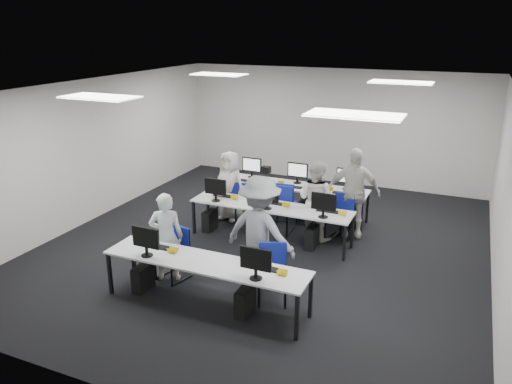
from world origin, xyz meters
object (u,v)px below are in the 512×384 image
at_px(desk_mid, 271,208).
at_px(chair_6, 284,213).
at_px(chair_3, 280,218).
at_px(student_1, 316,200).
at_px(chair_5, 239,206).
at_px(chair_1, 272,284).
at_px(student_0, 166,237).
at_px(student_2, 230,186).
at_px(chair_2, 229,207).
at_px(chair_7, 328,222).
at_px(desk_front, 205,264).
at_px(chair_0, 174,263).
at_px(chair_4, 340,225).
at_px(student_3, 353,192).
at_px(photographer, 260,232).

distance_m(desk_mid, chair_6, 0.85).
distance_m(chair_3, student_1, 0.88).
relative_size(chair_3, chair_5, 1.13).
distance_m(chair_1, chair_3, 2.67).
relative_size(student_0, student_2, 1.00).
bearing_deg(chair_2, chair_3, -25.21).
distance_m(chair_7, student_0, 3.50).
bearing_deg(chair_1, desk_front, -169.76).
bearing_deg(chair_6, student_0, -114.09).
height_order(desk_mid, chair_0, chair_0).
bearing_deg(chair_6, chair_4, -10.65).
height_order(chair_2, student_1, student_1).
relative_size(chair_1, chair_7, 1.04).
distance_m(chair_7, student_3, 0.78).
relative_size(chair_4, chair_6, 0.91).
height_order(chair_6, student_3, student_3).
xyz_separation_m(chair_3, chair_5, (-1.11, 0.41, -0.04)).
height_order(chair_0, chair_3, chair_3).
relative_size(desk_front, chair_4, 3.59).
relative_size(chair_5, student_3, 0.48).
bearing_deg(student_1, student_2, 8.83).
height_order(desk_front, desk_mid, same).
xyz_separation_m(chair_3, student_3, (1.36, 0.47, 0.59)).
bearing_deg(chair_6, chair_2, 179.11).
height_order(student_1, photographer, photographer).
distance_m(chair_1, student_0, 1.92).
height_order(chair_1, chair_4, chair_1).
bearing_deg(desk_front, student_3, 68.60).
xyz_separation_m(chair_4, chair_7, (-0.27, 0.11, -0.01)).
xyz_separation_m(chair_7, student_3, (0.43, 0.18, 0.63)).
xyz_separation_m(chair_4, student_2, (-2.46, 0.09, 0.48)).
distance_m(chair_1, chair_4, 2.74).
height_order(chair_1, chair_6, chair_6).
bearing_deg(chair_4, chair_6, -174.37).
xyz_separation_m(student_0, student_1, (1.74, 2.62, 0.04)).
xyz_separation_m(chair_2, student_3, (2.63, 0.26, 0.62)).
height_order(desk_mid, chair_4, chair_4).
xyz_separation_m(chair_1, student_0, (-1.86, -0.04, 0.47)).
xyz_separation_m(chair_3, student_0, (-1.01, -2.57, 0.45)).
distance_m(student_0, student_3, 3.86).
relative_size(chair_6, student_1, 0.61).
distance_m(desk_front, chair_3, 3.08).
relative_size(chair_1, student_3, 0.50).
relative_size(chair_1, chair_4, 1.00).
relative_size(chair_5, student_2, 0.57).
relative_size(chair_2, chair_7, 1.03).
distance_m(chair_7, photographer, 2.57).
distance_m(chair_5, student_0, 3.02).
distance_m(chair_4, student_2, 2.51).
relative_size(chair_3, student_3, 0.54).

